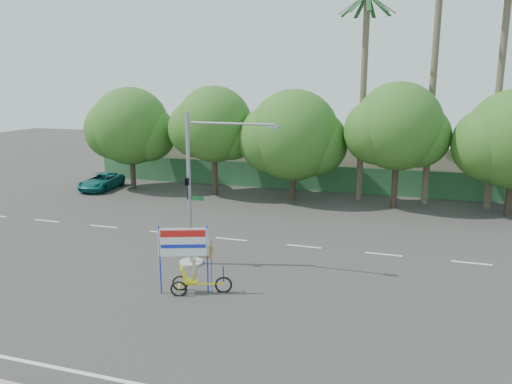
% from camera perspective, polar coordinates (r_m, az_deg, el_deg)
% --- Properties ---
extents(ground, '(120.00, 120.00, 0.00)m').
position_cam_1_polar(ground, '(19.40, -5.63, -12.86)').
color(ground, '#33302D').
rests_on(ground, ground).
extents(fence, '(38.00, 0.08, 2.00)m').
position_cam_1_polar(fence, '(38.92, 6.88, 1.57)').
color(fence, '#336B3D').
rests_on(fence, ground).
extents(building_left, '(12.00, 8.00, 4.00)m').
position_cam_1_polar(building_left, '(45.83, -4.40, 4.52)').
color(building_left, '#BFAF97').
rests_on(building_left, ground).
extents(building_right, '(14.00, 8.00, 3.60)m').
position_cam_1_polar(building_right, '(42.58, 18.72, 3.02)').
color(building_right, '#BFAF97').
rests_on(building_right, ground).
extents(tree_far_left, '(7.14, 6.00, 7.96)m').
position_cam_1_polar(tree_far_left, '(40.24, -14.19, 7.05)').
color(tree_far_left, '#473828').
rests_on(tree_far_left, ground).
extents(tree_left, '(6.66, 5.60, 8.07)m').
position_cam_1_polar(tree_left, '(37.02, -4.87, 7.40)').
color(tree_left, '#473828').
rests_on(tree_left, ground).
extents(tree_center, '(7.62, 6.40, 7.85)m').
position_cam_1_polar(tree_center, '(35.23, 4.25, 6.19)').
color(tree_center, '#473828').
rests_on(tree_center, ground).
extents(tree_right, '(6.90, 5.80, 8.36)m').
position_cam_1_polar(tree_right, '(34.23, 15.83, 6.88)').
color(tree_right, '#473828').
rests_on(tree_right, ground).
extents(palm_tall, '(3.73, 3.79, 17.45)m').
position_cam_1_polar(palm_tall, '(35.65, 19.84, 15.25)').
color(palm_tall, '#70604C').
rests_on(palm_tall, ground).
extents(palm_mid, '(3.73, 3.79, 15.45)m').
position_cam_1_polar(palm_mid, '(35.93, 26.25, 12.99)').
color(palm_mid, '#70604C').
rests_on(palm_mid, ground).
extents(palm_short, '(3.73, 3.79, 14.45)m').
position_cam_1_polar(palm_short, '(35.76, 12.25, 13.10)').
color(palm_short, '#70604C').
rests_on(palm_short, ground).
extents(traffic_signal, '(4.72, 1.10, 7.00)m').
position_cam_1_polar(traffic_signal, '(22.73, -6.93, -1.28)').
color(traffic_signal, gray).
rests_on(traffic_signal, ground).
extents(trike_billboard, '(2.74, 1.25, 2.84)m').
position_cam_1_polar(trike_billboard, '(20.18, -7.44, -8.37)').
color(trike_billboard, black).
rests_on(trike_billboard, ground).
extents(pickup_truck, '(2.56, 4.76, 1.27)m').
position_cam_1_polar(pickup_truck, '(41.15, -17.27, 1.17)').
color(pickup_truck, '#0D605D').
rests_on(pickup_truck, ground).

